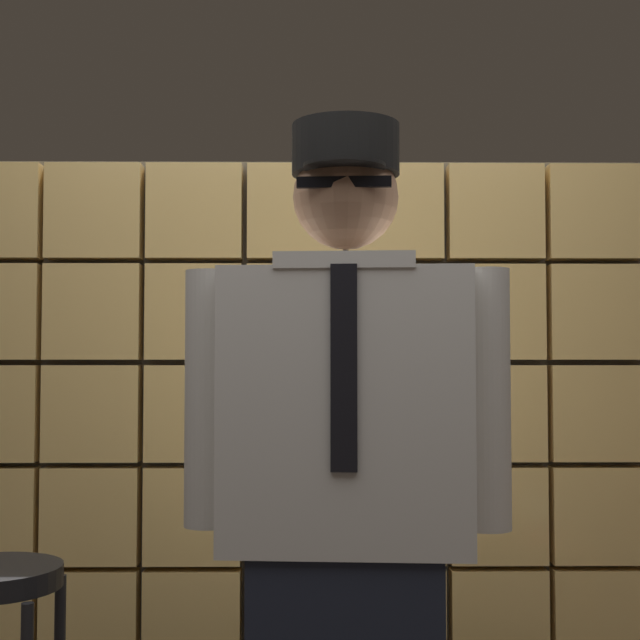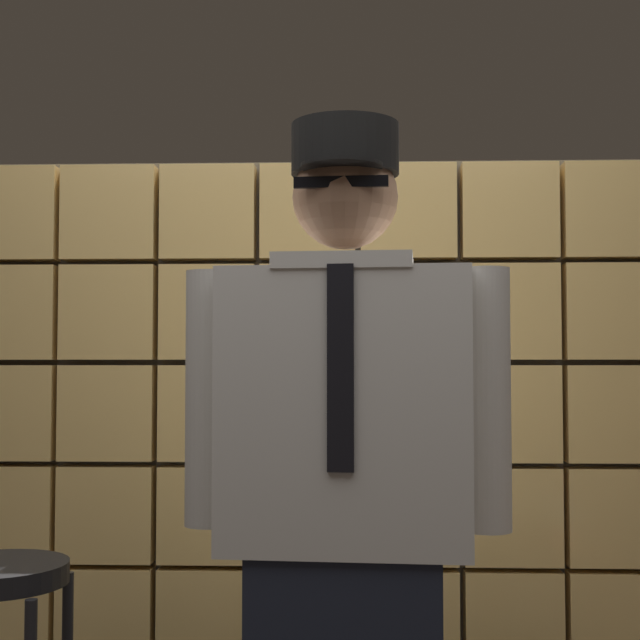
% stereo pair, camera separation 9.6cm
% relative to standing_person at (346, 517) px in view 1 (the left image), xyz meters
% --- Properties ---
extents(glass_block_wall, '(2.30, 0.10, 1.98)m').
position_rel_standing_person_xyz_m(glass_block_wall, '(-0.13, 0.94, 0.02)').
color(glass_block_wall, '#F2C672').
rests_on(glass_block_wall, ground).
extents(standing_person, '(0.73, 0.32, 1.83)m').
position_rel_standing_person_xyz_m(standing_person, '(0.00, 0.00, 0.00)').
color(standing_person, '#1E2333').
rests_on(standing_person, ground).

